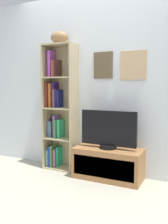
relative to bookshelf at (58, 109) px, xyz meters
name	(u,v)px	position (x,y,z in m)	size (l,w,h in m)	color
ground	(56,206)	(0.58, -1.00, -0.88)	(5.20, 5.20, 0.04)	#A8A692
back_wall	(99,83)	(0.59, 0.13, 0.37)	(4.80, 0.08, 2.47)	silver
bookshelf	(58,109)	(0.00, 0.00, 0.00)	(0.47, 0.26, 1.78)	tan
football	(59,37)	(0.05, -0.03, 1.01)	(0.25, 0.17, 0.17)	olive
tv_stand	(108,163)	(0.82, -0.10, -0.66)	(0.88, 0.40, 0.40)	#97663A
television	(108,130)	(0.82, -0.10, -0.22)	(0.74, 0.22, 0.49)	black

